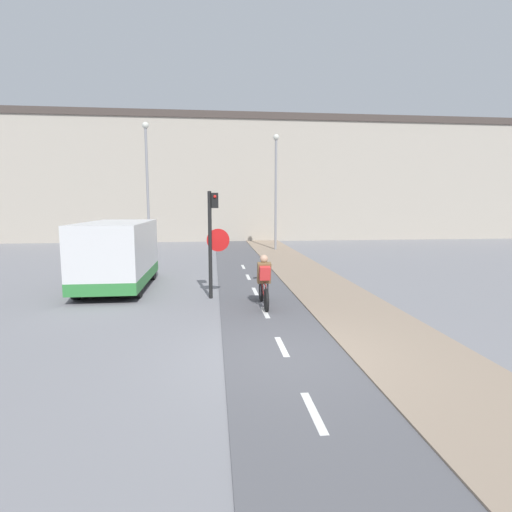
{
  "coord_description": "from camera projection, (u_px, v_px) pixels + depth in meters",
  "views": [
    {
      "loc": [
        -1.31,
        -6.93,
        2.8
      ],
      "look_at": [
        0.0,
        5.2,
        1.2
      ],
      "focal_mm": 28.0,
      "sensor_mm": 36.0,
      "label": 1
    }
  ],
  "objects": [
    {
      "name": "sidewalk_strip",
      "position": [
        408.0,
        351.0,
        7.58
      ],
      "size": [
        2.4,
        60.0,
        0.05
      ],
      "color": "gray",
      "rests_on": "ground_plane"
    },
    {
      "name": "van",
      "position": [
        118.0,
        256.0,
        13.16
      ],
      "size": [
        1.98,
        4.51,
        2.21
      ],
      "color": "silver",
      "rests_on": "ground_plane"
    },
    {
      "name": "building_row_background",
      "position": [
        229.0,
        179.0,
        31.71
      ],
      "size": [
        60.0,
        5.2,
        9.41
      ],
      "color": "#B2A899",
      "rests_on": "ground_plane"
    },
    {
      "name": "street_lamp_sidewalk",
      "position": [
        276.0,
        180.0,
        23.72
      ],
      "size": [
        0.36,
        0.36,
        6.86
      ],
      "color": "gray",
      "rests_on": "ground_plane"
    },
    {
      "name": "street_lamp_far",
      "position": [
        147.0,
        175.0,
        21.57
      ],
      "size": [
        0.36,
        0.36,
        7.12
      ],
      "color": "gray",
      "rests_on": "ground_plane"
    },
    {
      "name": "ground_plane",
      "position": [
        286.0,
        357.0,
        7.34
      ],
      "size": [
        120.0,
        120.0,
        0.0
      ],
      "primitive_type": "plane",
      "color": "gray"
    },
    {
      "name": "bike_lane",
      "position": [
        286.0,
        357.0,
        7.34
      ],
      "size": [
        2.3,
        60.0,
        0.02
      ],
      "color": "#56565B",
      "rests_on": "ground_plane"
    },
    {
      "name": "traffic_light_pole",
      "position": [
        213.0,
        233.0,
        11.67
      ],
      "size": [
        0.67,
        0.25,
        3.16
      ],
      "color": "black",
      "rests_on": "ground_plane"
    },
    {
      "name": "cyclist_near",
      "position": [
        264.0,
        282.0,
        10.83
      ],
      "size": [
        0.46,
        1.75,
        1.44
      ],
      "color": "black",
      "rests_on": "ground_plane"
    }
  ]
}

